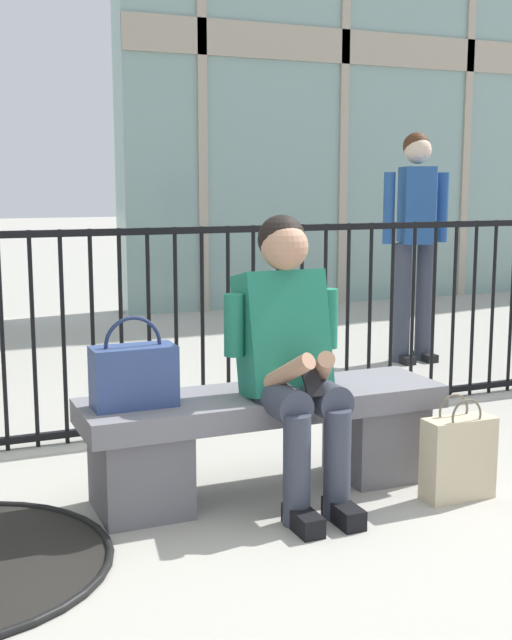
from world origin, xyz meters
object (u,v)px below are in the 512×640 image
object	(u,v)px
stone_bench	(265,432)
seated_person_with_phone	(291,351)
shopping_bag	(458,457)
handbag_on_bench	(134,374)
bystander_at_railing	(415,229)

from	to	relation	value
stone_bench	seated_person_with_phone	distance (m)	0.40
stone_bench	shopping_bag	size ratio (longest dim) A/B	3.54
handbag_on_bench	bystander_at_railing	world-z (taller)	bystander_at_railing
stone_bench	seated_person_with_phone	size ratio (longest dim) A/B	1.32
handbag_on_bench	stone_bench	bearing A→B (deg)	0.99
shopping_bag	bystander_at_railing	world-z (taller)	bystander_at_railing
shopping_bag	stone_bench	bearing A→B (deg)	151.42
handbag_on_bench	bystander_at_railing	xyz separation A→B (m)	(2.70, 2.07, 0.42)
shopping_bag	handbag_on_bench	bearing A→B (deg)	163.51
stone_bench	shopping_bag	xyz separation A→B (m)	(0.73, -0.40, -0.09)
bystander_at_railing	stone_bench	bearing A→B (deg)	-135.85
stone_bench	bystander_at_railing	xyz separation A→B (m)	(2.12, 2.06, 0.73)
stone_bench	bystander_at_railing	bearing A→B (deg)	44.15
shopping_bag	bystander_at_railing	size ratio (longest dim) A/B	0.26
stone_bench	seated_person_with_phone	bearing A→B (deg)	-64.45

